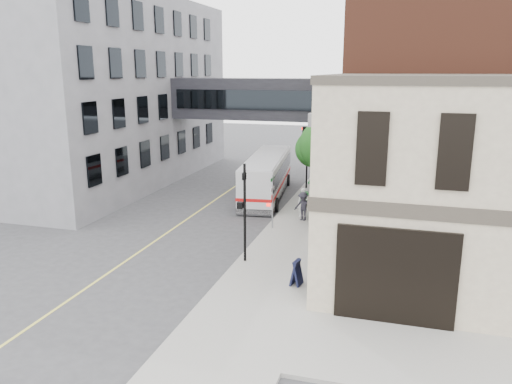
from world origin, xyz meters
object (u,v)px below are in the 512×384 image
Objects in this scene: pedestrian_a at (303,203)px; pedestrian_c at (303,206)px; bus at (267,174)px; pedestrian_b at (326,190)px; sandwich_board at (297,272)px; newspaper_box at (304,200)px.

pedestrian_a reaches higher than pedestrian_c.
bus is 6.25× the size of pedestrian_c.
pedestrian_a is at bearing -94.70° from pedestrian_b.
pedestrian_b is at bearing 103.04° from sandwich_board.
pedestrian_c is at bearing -77.64° from pedestrian_a.
pedestrian_b is at bearing 99.58° from pedestrian_c.
sandwich_board is (0.73, -12.72, -0.42)m from pedestrian_b.
pedestrian_b is (0.88, 3.21, 0.08)m from pedestrian_a.
bus is 10.07× the size of sandwich_board.
pedestrian_c reaches higher than sandwich_board.
pedestrian_c is 8.94m from sandwich_board.
sandwich_board is (5.10, -14.24, -0.89)m from bus.
pedestrian_b is 3.97m from pedestrian_c.
pedestrian_a is 1.68× the size of newspaper_box.
pedestrian_a is at bearing -96.15° from newspaper_box.
pedestrian_b is at bearing 31.92° from newspaper_box.
bus reaches higher than newspaper_box.
bus is 6.13× the size of pedestrian_a.
bus is 4.65m from pedestrian_b.
pedestrian_b is 12.75m from sandwich_board.
newspaper_box is (-0.44, 2.66, -0.33)m from pedestrian_c.
pedestrian_c is at bearing -56.15° from bus.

